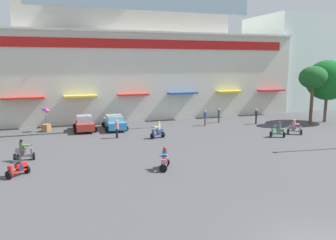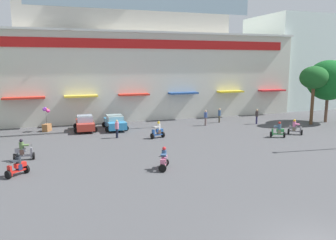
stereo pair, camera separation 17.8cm
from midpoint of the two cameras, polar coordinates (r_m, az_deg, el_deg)
name	(u,v)px [view 2 (the right image)]	position (r m, az deg, el deg)	size (l,w,h in m)	color
ground_plane	(189,159)	(25.14, 3.81, -6.59)	(128.00, 128.00, 0.00)	#494A4D
colonial_building	(122,45)	(47.31, -7.57, 12.36)	(43.48, 19.33, 21.88)	silver
flank_building_right	(290,63)	(57.69, 19.78, 9.04)	(10.72, 10.96, 13.91)	white
plaza_tree_1	(329,80)	(44.10, 25.40, 6.03)	(4.89, 5.06, 7.28)	brown
plaza_tree_3	(314,78)	(41.76, 23.38, 6.46)	(3.30, 2.87, 6.61)	brown
parked_car_0	(85,123)	(36.32, -13.61, -0.52)	(2.46, 4.22, 1.55)	#B53428
parked_car_1	(115,122)	(36.44, -8.76, -0.36)	(2.49, 4.51, 1.48)	#338BC7
scooter_rider_0	(23,151)	(26.86, -22.89, -4.84)	(1.44, 0.55, 1.57)	black
scooter_rider_1	(17,167)	(23.38, -23.70, -7.15)	(1.43, 1.35, 1.45)	black
scooter_rider_3	(295,128)	(35.80, 20.64, -1.30)	(1.34, 1.34, 1.50)	black
scooter_rider_4	(158,131)	(31.86, -1.56, -1.89)	(1.42, 0.87, 1.58)	black
scooter_rider_5	(278,131)	(33.84, 18.10, -1.74)	(1.44, 1.12, 1.51)	black
scooter_rider_7	(164,160)	(22.74, -0.46, -6.72)	(1.12, 1.57, 1.50)	black
pedestrian_0	(206,117)	(38.33, 6.45, 0.53)	(0.45, 0.45, 1.73)	#746161
pedestrian_1	(257,115)	(40.34, 14.77, 0.76)	(0.38, 0.38, 1.73)	#2B2750
pedestrian_2	(117,128)	(32.19, -8.41, -1.27)	(0.50, 0.50, 1.72)	black
pedestrian_3	(219,114)	(40.41, 8.73, 0.94)	(0.33, 0.33, 1.69)	#4B4538
balloon_vendor_cart	(47,121)	(37.04, -19.55, -0.19)	(0.96, 1.08, 2.53)	#9E683C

